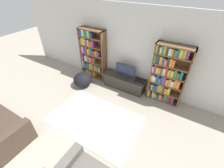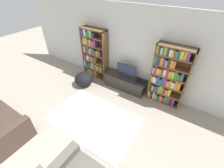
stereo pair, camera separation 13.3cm
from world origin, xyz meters
name	(u,v)px [view 1 (the left image)]	position (x,y,z in m)	size (l,w,h in m)	color
wall_back	(131,50)	(0.00, 4.23, 1.30)	(8.80, 0.06, 2.60)	silver
bookshelf_left	(92,54)	(-1.41, 4.05, 0.89)	(0.97, 0.30, 1.79)	brown
bookshelf_right	(167,75)	(1.25, 4.04, 0.90)	(0.97, 0.30, 1.79)	brown
tv_stand	(124,82)	(-0.03, 3.94, 0.23)	(1.48, 0.46, 0.45)	#332D28
television	(125,70)	(-0.03, 3.95, 0.69)	(0.66, 0.16, 0.45)	#2D2D33
laptop	(140,81)	(0.51, 3.96, 0.47)	(0.34, 0.24, 0.03)	#28282D
area_rug	(95,120)	(-0.06, 2.25, 0.01)	(2.36, 1.53, 0.02)	white
beanbag_ottoman	(83,80)	(-1.34, 3.34, 0.23)	(0.64, 0.64, 0.46)	black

